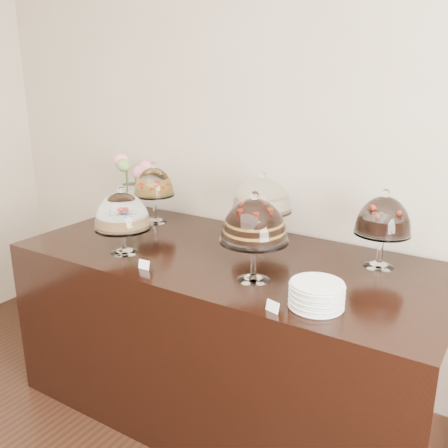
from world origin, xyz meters
The scene contains 11 objects.
wall_back centered at (0.00, 3.00, 1.50)m, with size 5.00×0.04×3.00m, color #C1B49B.
display_counter centered at (-0.26, 2.45, 0.45)m, with size 2.20×1.00×0.90m, color black.
cake_stand_sugar_sponge centered at (-0.74, 2.19, 1.11)m, with size 0.29×0.29×0.36m.
cake_stand_choco_layer centered at (0.00, 2.25, 1.16)m, with size 0.31×0.31×0.41m.
cake_stand_cheesecake centered at (-0.23, 2.74, 1.15)m, with size 0.33×0.33×0.39m.
cake_stand_dark_choco centered at (0.43, 2.71, 1.14)m, with size 0.27×0.27×0.38m.
cake_stand_fruit_tart centered at (-0.96, 2.70, 1.14)m, with size 0.25×0.25×0.38m.
flower_vase centered at (-1.21, 2.78, 1.12)m, with size 0.24×0.27×0.39m.
plate_stack centered at (0.34, 2.14, 0.95)m, with size 0.21×0.21×0.10m.
price_card_left centered at (-0.50, 2.08, 0.92)m, with size 0.06×0.01×0.04m, color white.
price_card_right centered at (0.21, 2.01, 0.92)m, with size 0.06×0.01×0.04m, color white.
Camera 1 is at (1.00, 0.42, 1.80)m, focal length 40.00 mm.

